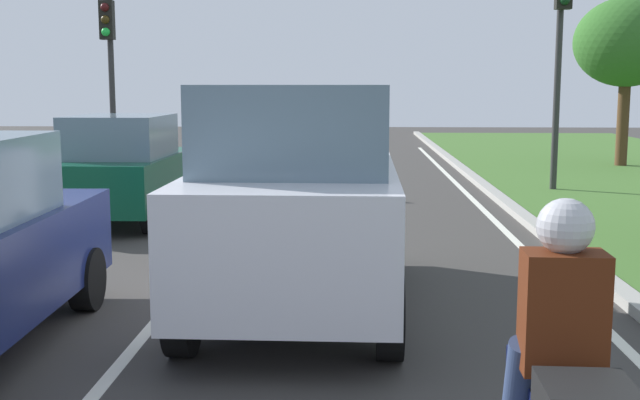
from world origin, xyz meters
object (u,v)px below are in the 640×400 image
object	(u,v)px
traffic_light_overhead_left	(109,52)
car_suv_ahead	(299,196)
traffic_light_near_right	(561,33)
car_hatchback_far	(125,169)
rider_person	(562,308)
tree_roadside_far	(627,43)

from	to	relation	value
traffic_light_overhead_left	car_suv_ahead	bearing A→B (deg)	-64.41
traffic_light_near_right	traffic_light_overhead_left	bearing A→B (deg)	169.57
car_hatchback_far	traffic_light_overhead_left	size ratio (longest dim) A/B	0.83
car_suv_ahead	traffic_light_overhead_left	bearing A→B (deg)	116.30
traffic_light_near_right	traffic_light_overhead_left	distance (m)	10.23
rider_person	traffic_light_overhead_left	bearing A→B (deg)	116.05
car_hatchback_far	rider_person	size ratio (longest dim) A/B	3.19
car_suv_ahead	car_hatchback_far	world-z (taller)	car_suv_ahead
traffic_light_overhead_left	rider_person	bearing A→B (deg)	-65.61
tree_roadside_far	car_suv_ahead	bearing A→B (deg)	-118.93
tree_roadside_far	traffic_light_overhead_left	bearing A→B (deg)	-165.42
car_suv_ahead	rider_person	world-z (taller)	car_suv_ahead
car_hatchback_far	traffic_light_near_right	bearing A→B (deg)	26.14
car_hatchback_far	traffic_light_overhead_left	distance (m)	6.42
car_hatchback_far	rider_person	distance (m)	10.49
car_suv_ahead	traffic_light_overhead_left	xyz separation A→B (m)	(-5.23, 10.93, 1.86)
traffic_light_near_right	tree_roadside_far	xyz separation A→B (m)	(3.11, 5.28, 0.04)
car_hatchback_far	tree_roadside_far	world-z (taller)	tree_roadside_far
car_hatchback_far	car_suv_ahead	bearing A→B (deg)	-57.10
car_hatchback_far	tree_roadside_far	size ratio (longest dim) A/B	0.80
traffic_light_overhead_left	tree_roadside_far	world-z (taller)	tree_roadside_far
car_suv_ahead	traffic_light_overhead_left	distance (m)	12.26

